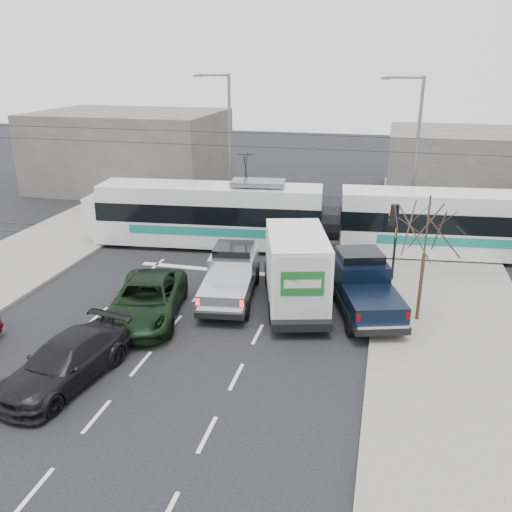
% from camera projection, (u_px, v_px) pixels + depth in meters
% --- Properties ---
extents(ground, '(120.00, 120.00, 0.00)m').
position_uv_depth(ground, '(215.00, 329.00, 20.92)').
color(ground, black).
rests_on(ground, ground).
extents(sidewalk_right, '(6.00, 60.00, 0.15)m').
position_uv_depth(sidewalk_right, '(461.00, 356.00, 18.89)').
color(sidewalk_right, gray).
rests_on(sidewalk_right, ground).
extents(rails, '(60.00, 1.60, 0.03)m').
position_uv_depth(rails, '(270.00, 247.00, 30.04)').
color(rails, '#33302D').
rests_on(rails, ground).
extents(building_left, '(14.00, 10.00, 6.00)m').
position_uv_depth(building_left, '(131.00, 150.00, 43.09)').
color(building_left, slate).
rests_on(building_left, ground).
extents(building_right, '(12.00, 10.00, 5.00)m').
position_uv_depth(building_right, '(473.00, 166.00, 39.30)').
color(building_right, slate).
rests_on(building_right, ground).
extents(bare_tree, '(2.40, 2.40, 5.00)m').
position_uv_depth(bare_tree, '(427.00, 231.00, 20.21)').
color(bare_tree, '#47382B').
rests_on(bare_tree, ground).
extents(traffic_signal, '(0.44, 0.44, 3.60)m').
position_uv_depth(traffic_signal, '(394.00, 226.00, 24.47)').
color(traffic_signal, black).
rests_on(traffic_signal, ground).
extents(street_lamp_near, '(2.38, 0.25, 9.00)m').
position_uv_depth(street_lamp_near, '(413.00, 149.00, 30.32)').
color(street_lamp_near, slate).
rests_on(street_lamp_near, ground).
extents(street_lamp_far, '(2.38, 0.25, 9.00)m').
position_uv_depth(street_lamp_far, '(227.00, 137.00, 34.70)').
color(street_lamp_far, slate).
rests_on(street_lamp_far, ground).
extents(catenary, '(60.00, 0.20, 7.00)m').
position_uv_depth(catenary, '(271.00, 178.00, 28.72)').
color(catenary, black).
rests_on(catenary, ground).
extents(tram, '(25.35, 5.09, 5.15)m').
position_uv_depth(tram, '(330.00, 219.00, 28.79)').
color(tram, white).
rests_on(tram, ground).
extents(silver_pickup, '(2.66, 5.92, 2.08)m').
position_uv_depth(silver_pickup, '(232.00, 274.00, 23.57)').
color(silver_pickup, black).
rests_on(silver_pickup, ground).
extents(box_truck, '(3.92, 6.99, 3.31)m').
position_uv_depth(box_truck, '(295.00, 268.00, 22.52)').
color(box_truck, black).
rests_on(box_truck, ground).
extents(navy_pickup, '(3.60, 5.93, 2.35)m').
position_uv_depth(navy_pickup, '(363.00, 284.00, 22.12)').
color(navy_pickup, black).
rests_on(navy_pickup, ground).
extents(green_car, '(3.77, 6.10, 1.57)m').
position_uv_depth(green_car, '(147.00, 300.00, 21.60)').
color(green_car, black).
rests_on(green_car, ground).
extents(dark_car, '(2.81, 5.27, 1.45)m').
position_uv_depth(dark_car, '(65.00, 362.00, 17.28)').
color(dark_car, black).
rests_on(dark_car, ground).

